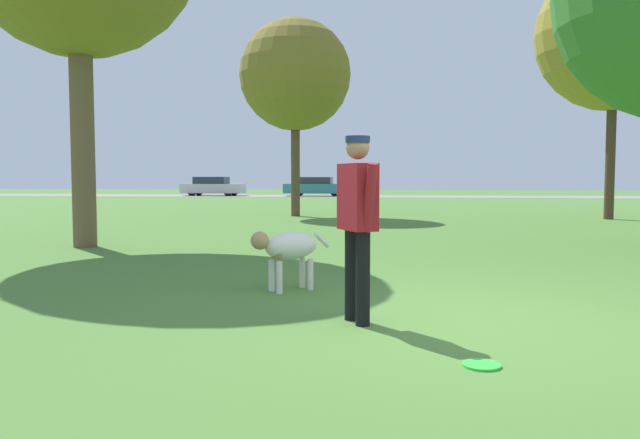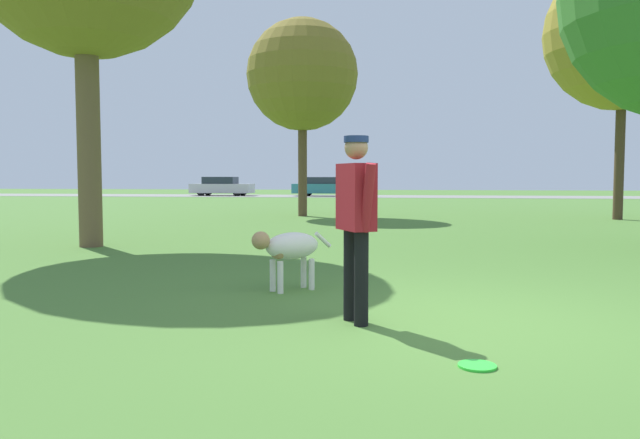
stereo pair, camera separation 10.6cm
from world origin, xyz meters
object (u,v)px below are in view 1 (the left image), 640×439
Objects in this scene: parked_car_silver at (213,187)px; dog at (287,248)px; parked_car_teal at (317,187)px; tree_far_right at (614,34)px; tree_far_left at (295,75)px; person at (357,212)px; frisbee at (481,365)px.

dog is at bearing -70.71° from parked_car_silver.
tree_far_right is at bearing -60.35° from parked_car_teal.
tree_far_left is (-2.19, 14.00, 4.29)m from dog.
parked_car_teal is at bearing 158.99° from person.
parked_car_silver is (-9.66, 22.27, -4.14)m from tree_far_left.
tree_far_left reaches higher than frisbee.
parked_car_teal is at bearing 99.05° from frisbee.
parked_car_silver is (-13.73, 39.00, 0.65)m from frisbee.
tree_far_left reaches higher than person.
person reaches higher than frisbee.
person is 1.94× the size of dog.
tree_far_right is (10.18, -0.36, 1.01)m from tree_far_left.
tree_far_right reaches higher than tree_far_left.
parked_car_silver reaches higher than parked_car_teal.
dog is 0.19× the size of parked_car_teal.
parked_car_teal is (-5.27, 37.93, -0.36)m from person.
frisbee is at bearing -76.32° from tree_far_left.
dog is 16.68m from tree_far_right.
tree_far_right is (6.11, 16.37, 5.80)m from frisbee.
tree_far_right reaches higher than parked_car_silver.
tree_far_left is 0.82× the size of tree_far_right.
person is 0.21× the size of tree_far_right.
tree_far_right reaches higher than person.
dog is at bearing -120.35° from tree_far_right.
parked_car_teal is (-6.24, 39.16, 0.65)m from frisbee.
tree_far_right reaches higher than frisbee.
parked_car_silver is at bearing 113.45° from tree_far_left.
tree_far_left is at bearing -83.29° from parked_car_teal.
frisbee is 0.06× the size of parked_car_silver.
tree_far_left reaches higher than parked_car_silver.
person reaches higher than parked_car_silver.
dog is at bearing -81.98° from parked_car_teal.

